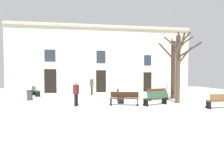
# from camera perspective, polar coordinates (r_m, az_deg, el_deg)

# --- Properties ---
(ground_plane) EXTENTS (32.36, 32.36, 0.00)m
(ground_plane) POSITION_cam_1_polar(r_m,az_deg,el_deg) (13.02, 1.13, -5.78)
(ground_plane) COLOR white
(building_facade) EXTENTS (20.23, 0.60, 7.40)m
(building_facade) POSITION_cam_1_polar(r_m,az_deg,el_deg) (21.44, -2.86, 7.63)
(building_facade) COLOR beige
(building_facade) RESTS_ON ground
(tree_near_facade) EXTENTS (2.34, 1.72, 4.77)m
(tree_near_facade) POSITION_cam_1_polar(r_m,az_deg,el_deg) (16.21, 17.70, 4.65)
(tree_near_facade) COLOR #382B1E
(tree_near_facade) RESTS_ON ground
(tree_right_of_center) EXTENTS (1.76, 1.87, 4.75)m
(tree_right_of_center) POSITION_cam_1_polar(r_m,az_deg,el_deg) (13.81, 19.21, 5.36)
(tree_right_of_center) COLOR #4C3D2D
(tree_right_of_center) RESTS_ON ground
(streetlamp) EXTENTS (0.30, 0.30, 3.87)m
(streetlamp) POSITION_cam_1_polar(r_m,az_deg,el_deg) (21.38, 17.45, 3.79)
(streetlamp) COLOR black
(streetlamp) RESTS_ON ground
(litter_bin) EXTENTS (0.45, 0.45, 0.76)m
(litter_bin) POSITION_cam_1_polar(r_m,az_deg,el_deg) (15.83, -23.27, -3.09)
(litter_bin) COLOR #2D3D2D
(litter_bin) RESTS_ON ground
(bench_near_lamp) EXTENTS (0.73, 1.95, 0.94)m
(bench_near_lamp) POSITION_cam_1_polar(r_m,az_deg,el_deg) (13.70, 2.23, -3.29)
(bench_near_lamp) COLOR #3D2819
(bench_near_lamp) RESTS_ON ground
(bench_back_to_back_right) EXTENTS (1.12, 1.80, 0.91)m
(bench_back_to_back_right) POSITION_cam_1_polar(r_m,az_deg,el_deg) (18.78, -21.79, -1.88)
(bench_back_to_back_right) COLOR #2D4C33
(bench_back_to_back_right) RESTS_ON ground
(bench_by_litter_bin) EXTENTS (1.87, 0.98, 0.86)m
(bench_by_litter_bin) POSITION_cam_1_polar(r_m,az_deg,el_deg) (12.14, 3.65, -4.23)
(bench_by_litter_bin) COLOR #3D2819
(bench_by_litter_bin) RESTS_ON ground
(bench_far_corner) EXTENTS (1.79, 1.13, 0.92)m
(bench_far_corner) POSITION_cam_1_polar(r_m,az_deg,el_deg) (12.47, 12.95, -4.03)
(bench_far_corner) COLOR #2D4C33
(bench_far_corner) RESTS_ON ground
(bench_near_center_tree) EXTENTS (1.70, 0.77, 0.89)m
(bench_near_center_tree) POSITION_cam_1_polar(r_m,az_deg,el_deg) (15.00, 13.36, -2.97)
(bench_near_center_tree) COLOR #51331E
(bench_near_center_tree) RESTS_ON ground
(bench_back_to_back_left) EXTENTS (1.61, 0.49, 0.86)m
(bench_back_to_back_left) POSITION_cam_1_polar(r_m,az_deg,el_deg) (12.61, 29.56, -4.39)
(bench_back_to_back_left) COLOR brown
(bench_back_to_back_left) RESTS_ON ground
(person_strolling) EXTENTS (0.37, 0.44, 1.57)m
(person_strolling) POSITION_cam_1_polar(r_m,az_deg,el_deg) (11.97, -10.62, -2.44)
(person_strolling) COLOR black
(person_strolling) RESTS_ON ground
(person_crossing_plaza) EXTENTS (0.32, 0.43, 1.78)m
(person_crossing_plaza) POSITION_cam_1_polar(r_m,az_deg,el_deg) (18.22, -6.04, -0.20)
(person_crossing_plaza) COLOR #2D271E
(person_crossing_plaza) RESTS_ON ground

